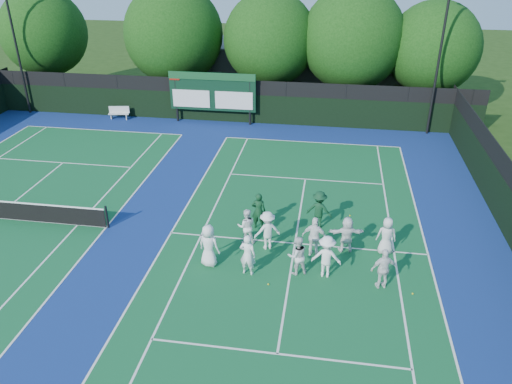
# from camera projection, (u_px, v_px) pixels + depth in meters

# --- Properties ---
(ground) EXTENTS (120.00, 120.00, 0.00)m
(ground) POSITION_uv_depth(u_px,v_px,m) (293.00, 257.00, 20.37)
(ground) COLOR #1D380F
(ground) RESTS_ON ground
(court_apron) EXTENTS (34.00, 32.00, 0.01)m
(court_apron) POSITION_uv_depth(u_px,v_px,m) (160.00, 232.00, 22.08)
(court_apron) COLOR navy
(court_apron) RESTS_ON ground
(near_court) EXTENTS (11.05, 23.85, 0.01)m
(near_court) POSITION_uv_depth(u_px,v_px,m) (295.00, 243.00, 21.25)
(near_court) COLOR #11552B
(near_court) RESTS_ON ground
(back_fence) EXTENTS (34.00, 0.08, 3.00)m
(back_fence) POSITION_uv_depth(u_px,v_px,m) (228.00, 103.00, 34.64)
(back_fence) COLOR black
(back_fence) RESTS_ON ground
(scoreboard) EXTENTS (6.00, 0.21, 3.55)m
(scoreboard) POSITION_uv_depth(u_px,v_px,m) (212.00, 92.00, 34.04)
(scoreboard) COLOR black
(scoreboard) RESTS_ON ground
(clubhouse) EXTENTS (18.00, 6.00, 4.00)m
(clubhouse) POSITION_uv_depth(u_px,v_px,m) (296.00, 69.00, 40.83)
(clubhouse) COLOR #59595E
(clubhouse) RESTS_ON ground
(light_pole_left) EXTENTS (1.20, 0.30, 10.12)m
(light_pole_left) POSITION_uv_depth(u_px,v_px,m) (12.00, 24.00, 34.20)
(light_pole_left) COLOR black
(light_pole_left) RESTS_ON ground
(light_pole_right) EXTENTS (1.20, 0.30, 10.12)m
(light_pole_right) POSITION_uv_depth(u_px,v_px,m) (443.00, 36.00, 30.25)
(light_pole_right) COLOR black
(light_pole_right) RESTS_ON ground
(bench) EXTENTS (1.48, 0.62, 0.91)m
(bench) POSITION_uv_depth(u_px,v_px,m) (119.00, 112.00, 35.57)
(bench) COLOR silver
(bench) RESTS_ON ground
(tree_a) EXTENTS (6.48, 6.48, 8.37)m
(tree_a) POSITION_uv_depth(u_px,v_px,m) (47.00, 35.00, 38.20)
(tree_a) COLOR black
(tree_a) RESTS_ON ground
(tree_b) EXTENTS (7.24, 7.24, 8.90)m
(tree_b) POSITION_uv_depth(u_px,v_px,m) (176.00, 37.00, 36.71)
(tree_b) COLOR black
(tree_b) RESTS_ON ground
(tree_c) EXTENTS (6.68, 6.68, 8.44)m
(tree_c) POSITION_uv_depth(u_px,v_px,m) (272.00, 42.00, 35.80)
(tree_c) COLOR black
(tree_c) RESTS_ON ground
(tree_d) EXTENTS (7.21, 7.21, 8.90)m
(tree_d) POSITION_uv_depth(u_px,v_px,m) (355.00, 41.00, 34.91)
(tree_d) COLOR black
(tree_d) RESTS_ON ground
(tree_e) EXTENTS (6.36, 6.36, 8.02)m
(tree_e) POSITION_uv_depth(u_px,v_px,m) (435.00, 50.00, 34.35)
(tree_e) COLOR black
(tree_e) RESTS_ON ground
(tennis_ball_0) EXTENTS (0.07, 0.07, 0.07)m
(tennis_ball_0) POSITION_uv_depth(u_px,v_px,m) (268.00, 284.00, 18.71)
(tennis_ball_0) COLOR yellow
(tennis_ball_0) RESTS_ON ground
(tennis_ball_1) EXTENTS (0.07, 0.07, 0.07)m
(tennis_ball_1) POSITION_uv_depth(u_px,v_px,m) (297.00, 242.00, 21.26)
(tennis_ball_1) COLOR yellow
(tennis_ball_1) RESTS_ON ground
(tennis_ball_2) EXTENTS (0.07, 0.07, 0.07)m
(tennis_ball_2) POSITION_uv_depth(u_px,v_px,m) (372.00, 270.00, 19.49)
(tennis_ball_2) COLOR yellow
(tennis_ball_2) RESTS_ON ground
(tennis_ball_3) EXTENTS (0.07, 0.07, 0.07)m
(tennis_ball_3) POSITION_uv_depth(u_px,v_px,m) (250.00, 238.00, 21.61)
(tennis_ball_3) COLOR yellow
(tennis_ball_3) RESTS_ON ground
(tennis_ball_4) EXTENTS (0.07, 0.07, 0.07)m
(tennis_ball_4) POSITION_uv_depth(u_px,v_px,m) (350.00, 216.00, 23.31)
(tennis_ball_4) COLOR yellow
(tennis_ball_4) RESTS_ON ground
(tennis_ball_5) EXTENTS (0.07, 0.07, 0.07)m
(tennis_ball_5) POSITION_uv_depth(u_px,v_px,m) (413.00, 294.00, 18.22)
(tennis_ball_5) COLOR yellow
(tennis_ball_5) RESTS_ON ground
(player_front_0) EXTENTS (1.01, 0.81, 1.80)m
(player_front_0) POSITION_uv_depth(u_px,v_px,m) (209.00, 246.00, 19.49)
(player_front_0) COLOR white
(player_front_0) RESTS_ON ground
(player_front_1) EXTENTS (0.69, 0.51, 1.74)m
(player_front_1) POSITION_uv_depth(u_px,v_px,m) (248.00, 255.00, 18.97)
(player_front_1) COLOR white
(player_front_1) RESTS_ON ground
(player_front_2) EXTENTS (0.96, 0.86, 1.62)m
(player_front_2) POSITION_uv_depth(u_px,v_px,m) (297.00, 255.00, 19.04)
(player_front_2) COLOR silver
(player_front_2) RESTS_ON ground
(player_front_3) EXTENTS (1.16, 0.71, 1.75)m
(player_front_3) POSITION_uv_depth(u_px,v_px,m) (326.00, 257.00, 18.86)
(player_front_3) COLOR white
(player_front_3) RESTS_ON ground
(player_front_4) EXTENTS (1.05, 0.66, 1.66)m
(player_front_4) POSITION_uv_depth(u_px,v_px,m) (384.00, 269.00, 18.24)
(player_front_4) COLOR white
(player_front_4) RESTS_ON ground
(player_back_0) EXTENTS (0.87, 0.74, 1.59)m
(player_back_0) POSITION_uv_depth(u_px,v_px,m) (246.00, 226.00, 20.98)
(player_back_0) COLOR white
(player_back_0) RESTS_ON ground
(player_back_1) EXTENTS (1.27, 1.04, 1.72)m
(player_back_1) POSITION_uv_depth(u_px,v_px,m) (267.00, 230.00, 20.57)
(player_back_1) COLOR white
(player_back_1) RESTS_ON ground
(player_back_2) EXTENTS (1.08, 0.58, 1.75)m
(player_back_2) POSITION_uv_depth(u_px,v_px,m) (315.00, 237.00, 20.09)
(player_back_2) COLOR white
(player_back_2) RESTS_ON ground
(player_back_3) EXTENTS (1.53, 0.70, 1.58)m
(player_back_3) POSITION_uv_depth(u_px,v_px,m) (347.00, 234.00, 20.42)
(player_back_3) COLOR white
(player_back_3) RESTS_ON ground
(player_back_4) EXTENTS (0.82, 0.55, 1.64)m
(player_back_4) POSITION_uv_depth(u_px,v_px,m) (387.00, 236.00, 20.28)
(player_back_4) COLOR silver
(player_back_4) RESTS_ON ground
(coach_left) EXTENTS (0.66, 0.46, 1.72)m
(coach_left) POSITION_uv_depth(u_px,v_px,m) (259.00, 211.00, 22.04)
(coach_left) COLOR #0F371C
(coach_left) RESTS_ON ground
(coach_right) EXTENTS (1.24, 0.86, 1.77)m
(coach_right) POSITION_uv_depth(u_px,v_px,m) (319.00, 210.00, 22.07)
(coach_right) COLOR #0F371E
(coach_right) RESTS_ON ground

